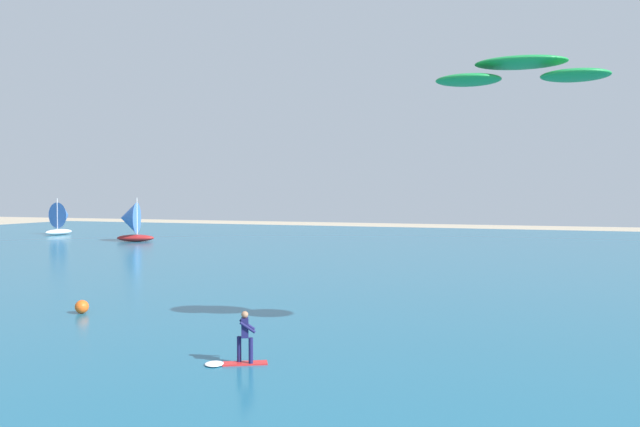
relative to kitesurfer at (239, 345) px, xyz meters
The scene contains 6 objects.
ocean 34.73m from the kitesurfer, 85.50° to the left, with size 160.00×90.00×0.10m, color #1E607F.
kitesurfer is the anchor object (origin of this frame).
kite 13.34m from the kitesurfer, 34.49° to the left, with size 6.00×2.35×0.89m.
sailboat_trailing 68.69m from the kitesurfer, 136.00° to the left, with size 3.49×4.05×4.63m.
sailboat_far_right 53.54m from the kitesurfer, 129.81° to the left, with size 4.28×3.81×4.81m.
marker_buoy 11.68m from the kitesurfer, 153.51° to the left, with size 0.60×0.60×0.60m, color #E55919.
Camera 1 is at (6.44, -1.03, 5.50)m, focal length 36.04 mm.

